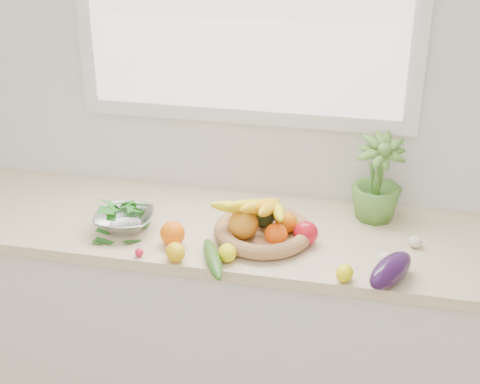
% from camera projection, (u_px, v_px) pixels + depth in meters
% --- Properties ---
extents(back_wall, '(4.50, 0.02, 2.70)m').
position_uv_depth(back_wall, '(245.00, 84.00, 2.53)').
color(back_wall, white).
rests_on(back_wall, ground).
extents(counter_cabinet, '(2.20, 0.58, 0.86)m').
position_uv_depth(counter_cabinet, '(229.00, 329.00, 2.66)').
color(counter_cabinet, silver).
rests_on(counter_cabinet, ground).
extents(countertop, '(2.24, 0.62, 0.04)m').
position_uv_depth(countertop, '(228.00, 230.00, 2.47)').
color(countertop, beige).
rests_on(countertop, counter_cabinet).
extents(orange_loose, '(0.11, 0.11, 0.09)m').
position_uv_depth(orange_loose, '(173.00, 233.00, 2.31)').
color(orange_loose, '#FF6908').
rests_on(orange_loose, countertop).
extents(lemon_a, '(0.10, 0.10, 0.06)m').
position_uv_depth(lemon_a, '(175.00, 252.00, 2.22)').
color(lemon_a, '#ECB70C').
rests_on(lemon_a, countertop).
extents(lemon_b, '(0.07, 0.08, 0.05)m').
position_uv_depth(lemon_b, '(345.00, 273.00, 2.11)').
color(lemon_b, yellow).
rests_on(lemon_b, countertop).
extents(lemon_c, '(0.08, 0.09, 0.06)m').
position_uv_depth(lemon_c, '(227.00, 253.00, 2.22)').
color(lemon_c, yellow).
rests_on(lemon_c, countertop).
extents(apple, '(0.10, 0.10, 0.09)m').
position_uv_depth(apple, '(306.00, 233.00, 2.31)').
color(apple, red).
rests_on(apple, countertop).
extents(ginger, '(0.12, 0.06, 0.04)m').
position_uv_depth(ginger, '(270.00, 246.00, 2.28)').
color(ginger, tan).
rests_on(ginger, countertop).
extents(garlic_a, '(0.06, 0.06, 0.04)m').
position_uv_depth(garlic_a, '(415.00, 242.00, 2.31)').
color(garlic_a, silver).
rests_on(garlic_a, countertop).
extents(garlic_b, '(0.06, 0.06, 0.04)m').
position_uv_depth(garlic_b, '(299.00, 220.00, 2.45)').
color(garlic_b, silver).
rests_on(garlic_b, countertop).
extents(garlic_c, '(0.06, 0.06, 0.04)m').
position_uv_depth(garlic_c, '(385.00, 259.00, 2.20)').
color(garlic_c, white).
rests_on(garlic_c, countertop).
extents(eggplant, '(0.18, 0.24, 0.09)m').
position_uv_depth(eggplant, '(391.00, 270.00, 2.10)').
color(eggplant, '#2B103B').
rests_on(eggplant, countertop).
extents(cucumber, '(0.15, 0.26, 0.05)m').
position_uv_depth(cucumber, '(213.00, 259.00, 2.20)').
color(cucumber, '#2E5719').
rests_on(cucumber, countertop).
extents(radish, '(0.03, 0.03, 0.03)m').
position_uv_depth(radish, '(139.00, 252.00, 2.25)').
color(radish, red).
rests_on(radish, countertop).
extents(potted_herb, '(0.22, 0.22, 0.33)m').
position_uv_depth(potted_herb, '(377.00, 179.00, 2.44)').
color(potted_herb, '#4E8430').
rests_on(potted_herb, countertop).
extents(fruit_basket, '(0.47, 0.47, 0.18)m').
position_uv_depth(fruit_basket, '(262.00, 226.00, 2.35)').
color(fruit_basket, tan).
rests_on(fruit_basket, countertop).
extents(colander_with_spinach, '(0.24, 0.24, 0.12)m').
position_uv_depth(colander_with_spinach, '(124.00, 216.00, 2.40)').
color(colander_with_spinach, silver).
rests_on(colander_with_spinach, countertop).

